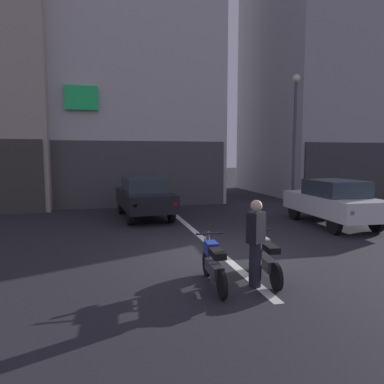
{
  "coord_description": "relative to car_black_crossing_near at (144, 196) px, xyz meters",
  "views": [
    {
      "loc": [
        -2.78,
        -8.06,
        2.49
      ],
      "look_at": [
        -0.28,
        2.0,
        1.4
      ],
      "focal_mm": 32.23,
      "sensor_mm": 36.0,
      "label": 1
    }
  ],
  "objects": [
    {
      "name": "lane_centre_line",
      "position": [
        1.34,
        0.31,
        -0.88
      ],
      "size": [
        0.2,
        18.0,
        0.01
      ],
      "primitive_type": "cube",
      "color": "silver",
      "rests_on": "ground"
    },
    {
      "name": "building_far_right",
      "position": [
        13.13,
        6.97,
        9.8
      ],
      "size": [
        9.39,
        9.33,
        21.41
      ],
      "color": "#9E9EA3",
      "rests_on": "ground"
    },
    {
      "name": "street_lamp",
      "position": [
        7.03,
        0.71,
        2.91
      ],
      "size": [
        0.36,
        0.36,
        6.17
      ],
      "color": "#47474C",
      "rests_on": "ground"
    },
    {
      "name": "ground_plane",
      "position": [
        1.34,
        -5.69,
        -0.89
      ],
      "size": [
        120.0,
        120.0,
        0.0
      ],
      "primitive_type": "plane",
      "color": "#232328"
    },
    {
      "name": "car_black_crossing_near",
      "position": [
        0.0,
        0.0,
        0.0
      ],
      "size": [
        2.1,
        4.23,
        1.64
      ],
      "color": "black",
      "rests_on": "ground"
    },
    {
      "name": "building_mid_block",
      "position": [
        -0.44,
        6.97,
        6.98
      ],
      "size": [
        10.04,
        7.97,
        15.77
      ],
      "color": "silver",
      "rests_on": "ground"
    },
    {
      "name": "person_by_motorcycles",
      "position": [
        1.27,
        -7.84,
        -0.03
      ],
      "size": [
        0.42,
        0.39,
        1.67
      ],
      "color": "#23232D",
      "rests_on": "ground"
    },
    {
      "name": "motorcycle_white_row_left_mid",
      "position": [
        1.62,
        -7.55,
        -0.43
      ],
      "size": [
        0.55,
        1.67,
        0.98
      ],
      "color": "black",
      "rests_on": "ground"
    },
    {
      "name": "motorcycle_blue_row_leftmost",
      "position": [
        0.5,
        -7.65,
        -0.43
      ],
      "size": [
        0.55,
        1.67,
        0.98
      ],
      "color": "black",
      "rests_on": "ground"
    },
    {
      "name": "car_white_parked_kerbside",
      "position": [
        6.39,
        -3.14,
        0.0
      ],
      "size": [
        1.92,
        4.17,
        1.64
      ],
      "color": "black",
      "rests_on": "ground"
    }
  ]
}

